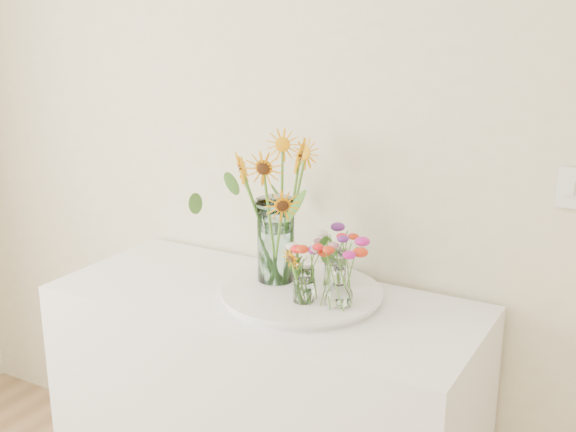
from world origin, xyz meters
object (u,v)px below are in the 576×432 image
Objects in this scene: counter at (265,419)px; tray at (302,295)px; mason_jar at (276,240)px; small_vase_c at (335,268)px; small_vase_a at (304,286)px; small_vase_b at (338,287)px.

tray reaches higher than counter.
small_vase_c is at bearing 16.00° from mason_jar.
counter is at bearing 167.90° from small_vase_a.
small_vase_b is (0.27, -0.09, -0.08)m from mason_jar.
mason_jar is 2.28× the size of small_vase_c.
counter is 0.60m from small_vase_b.
small_vase_b is (0.15, -0.05, 0.08)m from tray.
mason_jar is 0.22m from small_vase_a.
small_vase_b is at bearing -18.79° from mason_jar.
tray is 0.20m from mason_jar.
counter is 0.58m from small_vase_c.
mason_jar reaches higher than tray.
counter is 2.85× the size of tray.
counter is at bearing 177.72° from small_vase_b.
small_vase_a is 0.87× the size of small_vase_b.
small_vase_c is at bearing 119.50° from small_vase_b.
small_vase_b reaches higher than tray.
counter is 4.95× the size of mason_jar.
tray is 0.18m from small_vase_b.
tray is 1.74× the size of mason_jar.
mason_jar is (-0.12, 0.04, 0.15)m from tray.
tray is at bearing -127.39° from small_vase_c.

